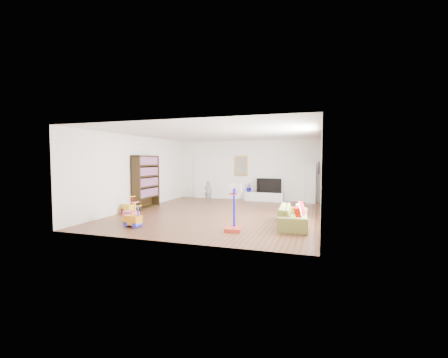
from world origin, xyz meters
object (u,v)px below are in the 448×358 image
(bookshelf, at_px, (146,182))
(basketball_hoop, at_px, (233,208))
(sofa, at_px, (294,216))
(media_console, at_px, (264,197))

(bookshelf, distance_m, basketball_hoop, 4.85)
(bookshelf, xyz_separation_m, sofa, (5.57, -1.46, -0.71))
(media_console, relative_size, basketball_hoop, 1.41)
(sofa, height_order, basketball_hoop, basketball_hoop)
(media_console, distance_m, basketball_hoop, 5.76)
(media_console, distance_m, sofa, 5.01)
(sofa, distance_m, basketball_hoop, 1.78)
(media_console, relative_size, bookshelf, 0.85)
(media_console, xyz_separation_m, basketball_hoop, (0.24, -5.74, 0.40))
(media_console, bearing_deg, basketball_hoop, -85.29)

